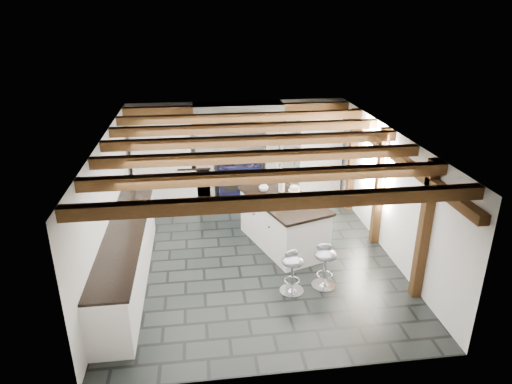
{
  "coord_description": "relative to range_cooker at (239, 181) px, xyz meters",
  "views": [
    {
      "loc": [
        -0.93,
        -7.39,
        4.35
      ],
      "look_at": [
        0.1,
        0.4,
        1.1
      ],
      "focal_mm": 32.0,
      "sensor_mm": 36.0,
      "label": 1
    }
  ],
  "objects": [
    {
      "name": "range_cooker",
      "position": [
        0.0,
        0.0,
        0.0
      ],
      "size": [
        1.0,
        0.63,
        0.99
      ],
      "color": "black",
      "rests_on": "ground"
    },
    {
      "name": "room_shell",
      "position": [
        -0.61,
        -1.26,
        0.6
      ],
      "size": [
        6.0,
        6.03,
        6.0
      ],
      "color": "white",
      "rests_on": "ground"
    },
    {
      "name": "bar_stool_near",
      "position": [
        1.03,
        -3.84,
        0.01
      ],
      "size": [
        0.43,
        0.43,
        0.76
      ],
      "rotation": [
        0.0,
        0.0,
        -0.17
      ],
      "color": "silver",
      "rests_on": "ground"
    },
    {
      "name": "ground",
      "position": [
        0.0,
        -2.68,
        -0.47
      ],
      "size": [
        6.0,
        6.0,
        0.0
      ],
      "primitive_type": "plane",
      "color": "black",
      "rests_on": "ground"
    },
    {
      "name": "kitchen_island",
      "position": [
        0.61,
        -2.35,
        0.03
      ],
      "size": [
        1.59,
        2.17,
        1.28
      ],
      "rotation": [
        0.0,
        0.0,
        0.33
      ],
      "color": "white",
      "rests_on": "ground"
    },
    {
      "name": "bar_stool_far",
      "position": [
        0.47,
        -3.93,
        -0.01
      ],
      "size": [
        0.45,
        0.45,
        0.73
      ],
      "rotation": [
        0.0,
        0.0,
        0.32
      ],
      "color": "silver",
      "rests_on": "ground"
    }
  ]
}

